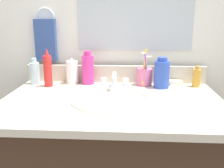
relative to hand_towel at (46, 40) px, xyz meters
name	(u,v)px	position (x,y,z in m)	size (l,w,h in m)	color
countertop	(112,103)	(0.38, -0.33, -0.23)	(0.95, 0.63, 0.03)	beige
backsplash	(115,74)	(0.38, -0.02, -0.17)	(0.95, 0.02, 0.09)	beige
back_wall	(116,112)	(0.38, 0.04, -0.42)	(2.05, 0.04, 1.30)	silver
towel_ring	(45,17)	(0.00, 0.02, 0.12)	(0.10, 0.10, 0.01)	silver
hand_towel	(46,40)	(0.00, 0.00, 0.00)	(0.11, 0.04, 0.22)	#334C8C
sink_basin	(112,107)	(0.38, -0.33, -0.25)	(0.35, 0.35, 0.11)	white
faucet	(115,82)	(0.38, -0.14, -0.19)	(0.16, 0.10, 0.08)	silver
bottle_gel_clear	(35,73)	(-0.04, -0.09, -0.16)	(0.05, 0.05, 0.14)	silver
bottle_spray_red	(48,70)	(0.04, -0.13, -0.14)	(0.04, 0.04, 0.19)	red
bottle_lotion_white	(72,72)	(0.15, -0.06, -0.16)	(0.06, 0.06, 0.14)	white
bottle_oil_amber	(196,78)	(0.79, -0.09, -0.17)	(0.04, 0.04, 0.11)	gold
bottle_shampoo_blue	(162,74)	(0.61, -0.12, -0.15)	(0.08, 0.08, 0.15)	#2D4CB2
bottle_soap_pink	(88,69)	(0.23, -0.07, -0.14)	(0.06, 0.06, 0.17)	#D8338C
cup_pink	(145,76)	(0.53, -0.08, -0.17)	(0.08, 0.09, 0.19)	#D16693
soap_bar	(175,83)	(0.69, -0.07, -0.21)	(0.06, 0.04, 0.02)	white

